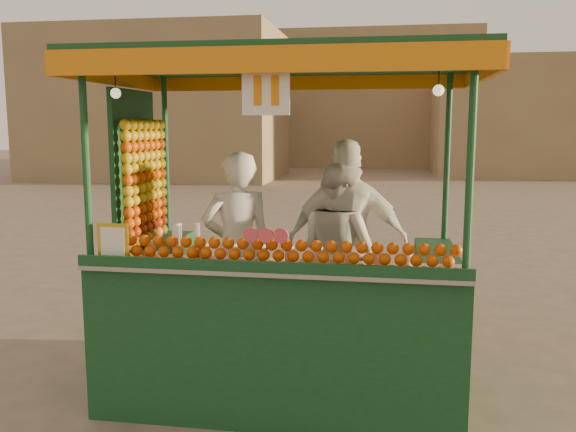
% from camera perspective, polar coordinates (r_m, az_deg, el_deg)
% --- Properties ---
extents(ground, '(90.00, 90.00, 0.00)m').
position_cam_1_polar(ground, '(5.10, 3.14, -16.75)').
color(ground, brown).
rests_on(ground, ground).
extents(building_left, '(10.00, 6.00, 6.00)m').
position_cam_1_polar(building_left, '(26.37, -11.96, 10.11)').
color(building_left, '#8C7550').
rests_on(building_left, ground).
extents(building_right, '(9.00, 6.00, 5.00)m').
position_cam_1_polar(building_right, '(29.33, 22.41, 8.50)').
color(building_right, '#8C7550').
rests_on(building_right, ground).
extents(building_center, '(14.00, 7.00, 7.00)m').
position_cam_1_polar(building_center, '(34.71, 5.30, 10.65)').
color(building_center, '#8C7550').
rests_on(building_center, ground).
extents(juice_cart, '(2.99, 1.94, 2.71)m').
position_cam_1_polar(juice_cart, '(4.93, -1.20, -6.74)').
color(juice_cart, '#103D18').
rests_on(juice_cart, ground).
extents(vendor_left, '(0.71, 0.60, 1.65)m').
position_cam_1_polar(vendor_left, '(5.15, -4.75, -3.13)').
color(vendor_left, silver).
rests_on(vendor_left, ground).
extents(vendor_middle, '(0.96, 0.95, 1.56)m').
position_cam_1_polar(vendor_middle, '(5.22, 4.78, -3.48)').
color(vendor_middle, beige).
rests_on(vendor_middle, ground).
extents(vendor_right, '(1.04, 0.47, 1.75)m').
position_cam_1_polar(vendor_right, '(5.20, 5.61, -2.47)').
color(vendor_right, white).
rests_on(vendor_right, ground).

